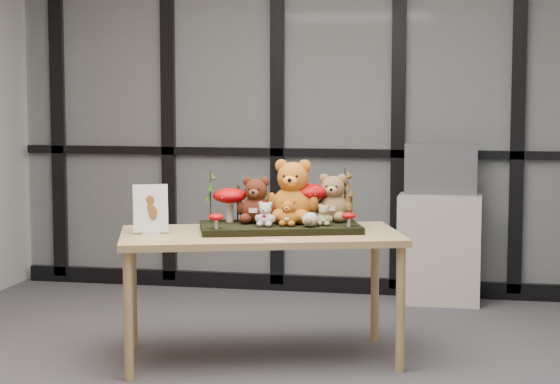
% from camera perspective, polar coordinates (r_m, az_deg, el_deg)
% --- Properties ---
extents(room_shell, '(5.00, 5.00, 5.00)m').
position_cam_1_polar(room_shell, '(5.06, -0.80, 7.55)').
color(room_shell, '#B2B0A8').
rests_on(room_shell, floor).
extents(glass_partition, '(4.90, 0.06, 2.78)m').
position_cam_1_polar(glass_partition, '(7.49, 3.24, 5.01)').
color(glass_partition, '#2D383F').
rests_on(glass_partition, floor).
extents(display_table, '(1.71, 1.21, 0.73)m').
position_cam_1_polar(display_table, '(5.67, -1.11, -2.95)').
color(display_table, tan).
rests_on(display_table, floor).
extents(diorama_tray, '(0.98, 0.70, 0.04)m').
position_cam_1_polar(diorama_tray, '(5.73, -0.01, -2.00)').
color(diorama_tray, black).
rests_on(diorama_tray, display_table).
extents(bear_pooh_yellow, '(0.37, 0.35, 0.40)m').
position_cam_1_polar(bear_pooh_yellow, '(5.79, 0.74, 0.25)').
color(bear_pooh_yellow, '#C96B1B').
rests_on(bear_pooh_yellow, diorama_tray).
extents(bear_brown_medium, '(0.27, 0.26, 0.29)m').
position_cam_1_polar(bear_brown_medium, '(5.76, -1.35, -0.32)').
color(bear_brown_medium, '#4B1D0F').
rests_on(bear_brown_medium, diorama_tray).
extents(bear_tan_back, '(0.28, 0.27, 0.30)m').
position_cam_1_polar(bear_tan_back, '(5.84, 3.00, -0.18)').
color(bear_tan_back, olive).
rests_on(bear_tan_back, diorama_tray).
extents(bear_small_yellow, '(0.15, 0.15, 0.16)m').
position_cam_1_polar(bear_small_yellow, '(5.64, 0.46, -1.09)').
color(bear_small_yellow, '#B65D15').
rests_on(bear_small_yellow, diorama_tray).
extents(bear_white_bow, '(0.14, 0.14, 0.15)m').
position_cam_1_polar(bear_white_bow, '(5.62, -0.83, -1.17)').
color(bear_white_bow, silver).
rests_on(bear_white_bow, diorama_tray).
extents(bear_beige_small, '(0.12, 0.12, 0.13)m').
position_cam_1_polar(bear_beige_small, '(5.66, 2.50, -1.22)').
color(bear_beige_small, '#9C8B5C').
rests_on(bear_beige_small, diorama_tray).
extents(plush_cream_hedgehog, '(0.08, 0.08, 0.09)m').
position_cam_1_polar(plush_cream_hedgehog, '(5.60, 1.70, -1.52)').
color(plush_cream_hedgehog, beige).
rests_on(plush_cream_hedgehog, diorama_tray).
extents(mushroom_back_left, '(0.19, 0.19, 0.21)m').
position_cam_1_polar(mushroom_back_left, '(5.81, -2.85, -0.63)').
color(mushroom_back_left, '#A70508').
rests_on(mushroom_back_left, diorama_tray).
extents(mushroom_back_right, '(0.22, 0.22, 0.24)m').
position_cam_1_polar(mushroom_back_right, '(5.84, 1.62, -0.47)').
color(mushroom_back_right, '#A70508').
rests_on(mushroom_back_right, diorama_tray).
extents(mushroom_front_left, '(0.08, 0.08, 0.09)m').
position_cam_1_polar(mushroom_front_left, '(5.53, -3.61, -1.61)').
color(mushroom_front_left, '#A70508').
rests_on(mushroom_front_left, diorama_tray).
extents(mushroom_front_right, '(0.08, 0.08, 0.09)m').
position_cam_1_polar(mushroom_front_right, '(5.62, 3.90, -1.51)').
color(mushroom_front_right, '#A70508').
rests_on(mushroom_front_right, diorama_tray).
extents(sprig_green_far_left, '(0.05, 0.05, 0.30)m').
position_cam_1_polar(sprig_green_far_left, '(5.79, -3.93, -0.25)').
color(sprig_green_far_left, '#113B0D').
rests_on(sprig_green_far_left, diorama_tray).
extents(sprig_green_mid_left, '(0.05, 0.05, 0.21)m').
position_cam_1_polar(sprig_green_mid_left, '(5.86, -2.40, -0.62)').
color(sprig_green_mid_left, '#113B0D').
rests_on(sprig_green_mid_left, diorama_tray).
extents(sprig_dry_far_right, '(0.05, 0.05, 0.30)m').
position_cam_1_polar(sprig_dry_far_right, '(5.86, 3.67, -0.15)').
color(sprig_dry_far_right, brown).
rests_on(sprig_dry_far_right, diorama_tray).
extents(sprig_dry_mid_right, '(0.05, 0.05, 0.21)m').
position_cam_1_polar(sprig_dry_mid_right, '(5.75, 4.05, -0.75)').
color(sprig_dry_mid_right, brown).
rests_on(sprig_dry_mid_right, diorama_tray).
extents(sprig_green_centre, '(0.05, 0.05, 0.20)m').
position_cam_1_polar(sprig_green_centre, '(5.88, -1.00, -0.65)').
color(sprig_green_centre, '#113B0D').
rests_on(sprig_green_centre, diorama_tray).
extents(sign_holder, '(0.19, 0.11, 0.27)m').
position_cam_1_polar(sign_holder, '(5.64, -7.30, -1.08)').
color(sign_holder, silver).
rests_on(sign_holder, display_table).
extents(label_card, '(0.09, 0.03, 0.00)m').
position_cam_1_polar(label_card, '(5.36, -0.29, -2.74)').
color(label_card, white).
rests_on(label_card, display_table).
extents(cabinet, '(0.58, 0.34, 0.77)m').
position_cam_1_polar(cabinet, '(7.30, 8.95, -3.19)').
color(cabinet, '#B4ACA1').
rests_on(cabinet, floor).
extents(monitor, '(0.51, 0.05, 0.36)m').
position_cam_1_polar(monitor, '(7.25, 9.03, 1.26)').
color(monitor, '#505358').
rests_on(monitor, cabinet).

